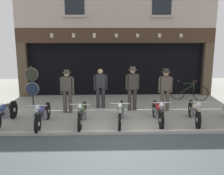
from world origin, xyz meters
TOP-DOWN VIEW (x-y plane):
  - ground at (0.00, -0.98)m, footprint 21.49×22.00m
  - shop_facade at (0.00, 7.03)m, footprint 9.79×4.42m
  - motorcycle_far_left at (-3.95, 0.99)m, footprint 0.62×2.02m
  - motorcycle_left at (-2.65, 0.86)m, footprint 0.62×2.00m
  - motorcycle_center_left at (-1.33, 0.88)m, footprint 0.62×1.95m
  - motorcycle_center at (-0.02, 0.94)m, footprint 0.62×2.02m
  - motorcycle_center_right at (1.27, 1.03)m, footprint 0.62×1.95m
  - motorcycle_right at (2.54, 1.03)m, footprint 0.62×1.95m
  - salesman_left at (-2.01, 2.34)m, footprint 0.55×0.33m
  - shopkeeper_center at (-0.74, 3.01)m, footprint 0.56×0.27m
  - salesman_right at (0.54, 2.61)m, footprint 0.55×0.36m
  - assistant_far_right at (1.84, 2.51)m, footprint 0.56×0.37m
  - tyre_sign_pole at (-3.67, 3.47)m, footprint 0.57×0.06m
  - advert_board_near at (1.67, 5.40)m, footprint 0.70×0.03m
  - advert_board_far at (2.96, 5.40)m, footprint 0.80×0.03m
  - leaning_bicycle at (3.37, 4.18)m, footprint 1.68×0.62m

SIDE VIEW (x-z plane):
  - ground at x=0.00m, z-range -0.13..0.05m
  - leaning_bicycle at x=3.37m, z-range -0.10..0.84m
  - motorcycle_left at x=-2.65m, z-range -0.04..0.87m
  - motorcycle_center_right at x=1.27m, z-range -0.04..0.87m
  - motorcycle_right at x=2.54m, z-range -0.04..0.88m
  - motorcycle_center_left at x=-1.33m, z-range -0.03..0.88m
  - motorcycle_center at x=-0.02m, z-range -0.03..0.89m
  - motorcycle_far_left at x=-3.95m, z-range -0.03..0.89m
  - shopkeeper_center at x=-0.74m, z-range 0.09..1.73m
  - salesman_left at x=-2.01m, z-range 0.09..1.79m
  - assistant_far_right at x=1.84m, z-range 0.10..1.80m
  - salesman_right at x=0.54m, z-range 0.11..1.88m
  - tyre_sign_pole at x=-3.67m, z-range 0.16..1.87m
  - shop_facade at x=0.00m, z-range -1.32..4.63m
  - advert_board_far at x=2.96m, z-range 1.25..2.25m
  - advert_board_near at x=1.67m, z-range 1.26..2.30m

